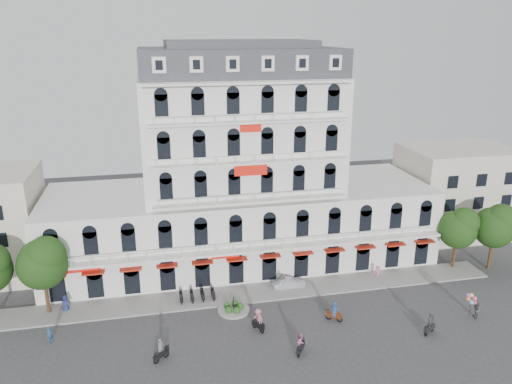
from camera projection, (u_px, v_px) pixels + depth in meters
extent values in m
plane|color=#38383A|center=(278.00, 342.00, 44.92)|extent=(120.00, 120.00, 0.00)
cube|color=gray|center=(257.00, 293.00, 53.27)|extent=(53.00, 4.00, 0.16)
cube|color=silver|center=(241.00, 224.00, 60.27)|extent=(45.00, 14.00, 9.00)
cube|color=silver|center=(240.00, 134.00, 56.88)|extent=(22.00, 12.00, 13.00)
cube|color=#2D3035|center=(239.00, 62.00, 54.41)|extent=(21.56, 11.76, 3.00)
cube|color=#2D3035|center=(239.00, 44.00, 53.83)|extent=(15.84, 8.64, 0.80)
cube|color=#B12615|center=(254.00, 257.00, 53.61)|extent=(40.50, 1.00, 0.15)
cube|color=red|center=(251.00, 169.00, 51.96)|extent=(3.50, 0.10, 1.40)
cube|color=beige|center=(455.00, 191.00, 67.67)|extent=(14.00, 10.00, 12.00)
cylinder|color=gray|center=(234.00, 310.00, 49.86)|extent=(3.20, 3.20, 0.24)
cylinder|color=black|center=(234.00, 303.00, 49.62)|extent=(0.08, 0.08, 1.40)
sphere|color=#1D4E1A|center=(241.00, 306.00, 49.90)|extent=(0.70, 0.70, 0.70)
sphere|color=#1D4E1A|center=(235.00, 303.00, 50.42)|extent=(0.70, 0.70, 0.70)
sphere|color=#1D4E1A|center=(227.00, 306.00, 50.04)|extent=(0.70, 0.70, 0.70)
sphere|color=#1D4E1A|center=(229.00, 310.00, 49.27)|extent=(0.70, 0.70, 0.70)
sphere|color=#1D4E1A|center=(237.00, 310.00, 49.18)|extent=(0.70, 0.70, 0.70)
cylinder|color=#382314|center=(47.00, 296.00, 48.98)|extent=(0.36, 0.36, 3.74)
sphere|color=#163210|center=(42.00, 265.00, 47.93)|extent=(4.76, 4.76, 4.76)
sphere|color=#163210|center=(46.00, 255.00, 47.41)|extent=(3.74, 3.74, 3.74)
sphere|color=#163210|center=(38.00, 258.00, 47.92)|extent=(3.40, 3.40, 3.40)
cylinder|color=#382314|center=(454.00, 254.00, 58.50)|extent=(0.36, 0.36, 3.43)
sphere|color=#163210|center=(458.00, 230.00, 57.53)|extent=(4.37, 4.37, 4.37)
sphere|color=#163210|center=(464.00, 222.00, 57.04)|extent=(3.43, 3.43, 3.43)
sphere|color=#163210|center=(454.00, 224.00, 57.54)|extent=(3.12, 3.12, 3.12)
cylinder|color=#382314|center=(490.00, 254.00, 58.33)|extent=(0.36, 0.36, 3.65)
sphere|color=#163210|center=(494.00, 228.00, 57.31)|extent=(4.65, 4.65, 4.65)
sphere|color=#163210|center=(501.00, 220.00, 56.80)|extent=(3.65, 3.65, 3.65)
sphere|color=#163210|center=(490.00, 222.00, 57.30)|extent=(3.32, 3.32, 3.32)
imported|color=white|center=(289.00, 282.00, 54.30)|extent=(3.77, 1.60, 1.27)
cube|color=black|center=(161.00, 355.00, 42.29)|extent=(1.39, 1.22, 0.35)
torus|color=black|center=(166.00, 354.00, 42.78)|extent=(0.54, 0.47, 0.60)
torus|color=black|center=(156.00, 361.00, 41.97)|extent=(0.54, 0.47, 0.60)
imported|color=slate|center=(161.00, 347.00, 42.07)|extent=(0.71, 0.68, 1.64)
cube|color=black|center=(301.00, 348.00, 43.18)|extent=(1.12, 1.44, 0.35)
torus|color=black|center=(302.00, 347.00, 43.75)|extent=(0.43, 0.57, 0.60)
torus|color=black|center=(299.00, 354.00, 42.77)|extent=(0.43, 0.57, 0.60)
imported|color=#CB6BA8|center=(301.00, 341.00, 42.97)|extent=(0.90, 0.95, 1.55)
cube|color=#682D12|center=(334.00, 316.00, 48.09)|extent=(1.42, 1.16, 0.35)
torus|color=black|center=(328.00, 317.00, 48.38)|extent=(0.56, 0.45, 0.60)
torus|color=black|center=(340.00, 319.00, 47.97)|extent=(0.56, 0.45, 0.60)
imported|color=navy|center=(334.00, 309.00, 47.88)|extent=(0.93, 0.86, 1.59)
cube|color=black|center=(430.00, 328.00, 46.02)|extent=(1.47, 1.06, 0.35)
torus|color=black|center=(426.00, 333.00, 45.75)|extent=(0.58, 0.41, 0.60)
torus|color=black|center=(432.00, 329.00, 46.46)|extent=(0.58, 0.41, 0.60)
imported|color=#57565D|center=(430.00, 321.00, 45.78)|extent=(1.11, 0.90, 1.77)
cube|color=black|center=(258.00, 325.00, 46.51)|extent=(1.00, 1.49, 0.35)
torus|color=black|center=(262.00, 330.00, 46.18)|extent=(0.38, 0.59, 0.60)
torus|color=black|center=(254.00, 325.00, 46.99)|extent=(0.38, 0.59, 0.60)
imported|color=#C8697D|center=(258.00, 318.00, 46.26)|extent=(1.13, 1.34, 1.80)
imported|color=navy|center=(66.00, 303.00, 49.61)|extent=(0.98, 0.80, 1.74)
imported|color=slate|center=(282.00, 281.00, 54.06)|extent=(1.14, 0.82, 1.80)
imported|color=#C56893|center=(378.00, 272.00, 56.35)|extent=(1.01, 0.63, 1.50)
imported|color=navy|center=(50.00, 335.00, 44.58)|extent=(0.69, 0.71, 1.64)
imported|color=#4C4C52|center=(476.00, 310.00, 48.40)|extent=(0.99, 1.10, 1.85)
cylinder|color=black|center=(470.00, 308.00, 48.57)|extent=(0.04, 0.04, 2.00)
sphere|color=#E54C99|center=(475.00, 298.00, 48.34)|extent=(0.44, 0.44, 0.44)
sphere|color=yellow|center=(471.00, 295.00, 48.52)|extent=(0.44, 0.44, 0.44)
sphere|color=#994CD8|center=(468.00, 295.00, 48.44)|extent=(0.44, 0.44, 0.44)
sphere|color=orange|center=(468.00, 299.00, 48.18)|extent=(0.44, 0.44, 0.44)
sphere|color=#4CB2E5|center=(472.00, 302.00, 48.01)|extent=(0.44, 0.44, 0.44)
sphere|color=#D8334C|center=(475.00, 302.00, 48.10)|extent=(0.44, 0.44, 0.44)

